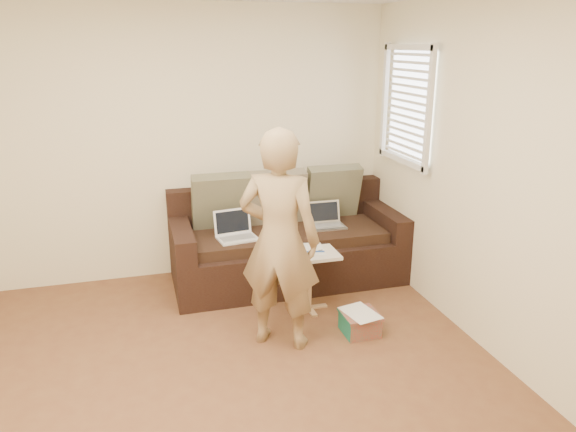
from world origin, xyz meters
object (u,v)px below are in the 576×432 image
Objects in this scene: laptop_silver at (328,227)px; drinking_glass at (286,245)px; laptop_white at (238,239)px; person at (279,240)px; sofa at (287,239)px; side_table at (309,281)px; striped_box at (360,323)px.

drinking_glass is (-0.57, -0.53, 0.07)m from laptop_silver.
person reaches higher than laptop_white.
person is (-0.38, -1.12, 0.42)m from sofa.
person is 3.20× the size of side_table.
person is 14.11× the size of drinking_glass.
sofa is at bearing 73.44° from drinking_glass.
person is 0.64m from drinking_glass.
person is 5.83× the size of striped_box.
striped_box is (0.44, -0.60, -0.50)m from drinking_glass.
sofa is at bearing 7.21° from laptop_white.
laptop_silver is (0.40, -0.05, 0.10)m from sofa.
drinking_glass is at bearing -106.56° from sofa.
sofa is 1.26m from person.
laptop_white reaches higher than striped_box.
person is 1.00m from striped_box.
laptop_white is at bearing 135.29° from side_table.
laptop_white is 1.04m from person.
laptop_white is at bearing -164.38° from sofa.
laptop_white is at bearing -51.24° from person.
drinking_glass is at bearing -136.05° from laptop_silver.
laptop_silver reaches higher than side_table.
laptop_white reaches higher than side_table.
sofa is 1.25m from striped_box.
person is (0.13, -0.98, 0.33)m from laptop_white.
laptop_silver is 0.19× the size of person.
laptop_white reaches higher than laptop_silver.
side_table is 0.38m from drinking_glass.
sofa is at bearing 90.88° from side_table.
drinking_glass reaches higher than striped_box.
laptop_silver is 1.37m from person.
sofa reaches higher than side_table.
drinking_glass reaches higher than side_table.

